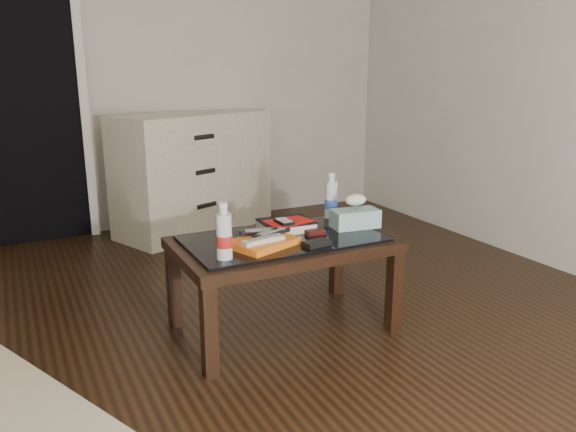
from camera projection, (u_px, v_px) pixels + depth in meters
name	position (u px, v px, depth m)	size (l,w,h in m)	color
ground	(188.00, 398.00, 2.16)	(5.00, 5.00, 0.00)	black
doorway	(19.00, 98.00, 3.85)	(0.90, 0.08, 2.07)	black
coffee_table	(283.00, 251.00, 2.63)	(1.00, 0.60, 0.46)	black
dresser	(194.00, 172.00, 4.29)	(1.30, 0.92, 0.90)	silver
magazines	(263.00, 242.00, 2.49)	(0.28, 0.21, 0.03)	orange
remote_silver	(263.00, 240.00, 2.45)	(0.20, 0.05, 0.02)	silver
remote_black_front	(272.00, 233.00, 2.55)	(0.20, 0.05, 0.02)	black
remote_black_back	(262.00, 231.00, 2.57)	(0.20, 0.05, 0.02)	black
textbook	(286.00, 225.00, 2.73)	(0.25, 0.20, 0.05)	black
dvd_mailers	(286.00, 221.00, 2.71)	(0.19, 0.14, 0.01)	red
ipod	(284.00, 221.00, 2.66)	(0.06, 0.10, 0.02)	black
flip_phone	(315.00, 232.00, 2.66)	(0.09, 0.05, 0.02)	black
wallet	(317.00, 243.00, 2.50)	(0.12, 0.07, 0.02)	black
water_bottle_left	(224.00, 231.00, 2.30)	(0.07, 0.07, 0.24)	silver
water_bottle_right	(331.00, 195.00, 2.94)	(0.07, 0.07, 0.24)	silver
tissue_box	(355.00, 218.00, 2.77)	(0.23, 0.12, 0.09)	#226F7F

